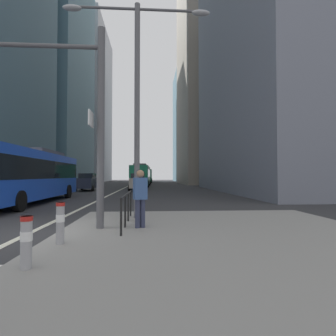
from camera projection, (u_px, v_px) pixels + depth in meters
ground_plane at (115, 192)px, 27.39m from camera, size 160.00×160.00×0.00m
median_island at (227, 240)px, 6.81m from camera, size 9.00×10.00×0.15m
lane_centre_line at (125, 188)px, 37.36m from camera, size 0.20×80.00×0.01m
office_tower_left_mid at (46, 41)px, 50.41m from camera, size 13.96×19.67×53.77m
office_tower_left_far at (83, 105)px, 77.81m from camera, size 13.27×25.44×44.34m
office_tower_right_near at (274, 5)px, 29.38m from camera, size 12.01×25.49×40.75m
office_tower_right_mid at (214, 75)px, 57.08m from camera, size 13.91×19.92×46.26m
office_tower_right_far at (195, 127)px, 80.66m from camera, size 11.99×17.81×32.59m
city_bus_blue_oncoming at (30, 173)px, 16.48m from camera, size 2.79×12.14×3.40m
city_bus_red_receding at (141, 175)px, 41.42m from camera, size 2.92×11.47×3.40m
city_bus_red_distant at (147, 175)px, 65.20m from camera, size 2.80×10.92×3.40m
car_oncoming_mid at (87, 182)px, 30.23m from camera, size 2.07×4.28×1.94m
car_receding_near at (138, 182)px, 30.67m from camera, size 2.04×4.21×1.94m
car_receding_far at (146, 179)px, 55.38m from camera, size 2.15×4.52×1.94m
traffic_signal_gantry at (38, 95)px, 7.90m from camera, size 5.52×0.65×6.00m
street_lamp_post at (137, 79)px, 10.02m from camera, size 5.50×0.32×8.00m
bollard_left at (26, 240)px, 4.47m from camera, size 0.20×0.20×0.88m
bollard_right at (60, 221)px, 6.12m from camera, size 0.20×0.20×0.94m
pedestrian_railing at (127, 202)px, 8.62m from camera, size 0.06×3.46×0.98m
pedestrian_waiting at (140, 195)px, 8.03m from camera, size 0.44×0.36×1.72m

